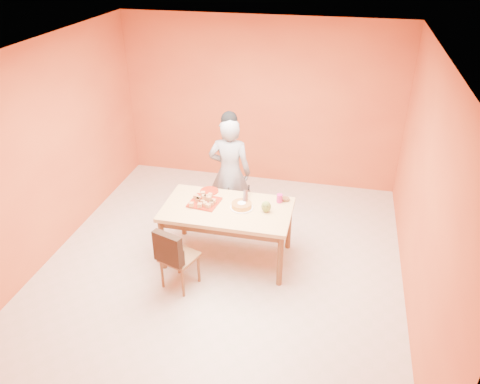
% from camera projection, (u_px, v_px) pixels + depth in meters
% --- Properties ---
extents(floor, '(5.00, 5.00, 0.00)m').
position_uv_depth(floor, '(222.00, 265.00, 6.03)').
color(floor, beige).
rests_on(floor, ground).
extents(ceiling, '(5.00, 5.00, 0.00)m').
position_uv_depth(ceiling, '(217.00, 53.00, 4.70)').
color(ceiling, white).
rests_on(ceiling, wall_back).
extents(wall_back, '(4.50, 0.00, 4.50)m').
position_uv_depth(wall_back, '(260.00, 103.00, 7.49)').
color(wall_back, '#D66231').
rests_on(wall_back, floor).
extents(wall_left, '(0.00, 5.00, 5.00)m').
position_uv_depth(wall_left, '(45.00, 154.00, 5.80)').
color(wall_left, '#D66231').
rests_on(wall_left, floor).
extents(wall_right, '(0.00, 5.00, 5.00)m').
position_uv_depth(wall_right, '(426.00, 194.00, 4.93)').
color(wall_right, '#D66231').
rests_on(wall_right, floor).
extents(dining_table, '(1.60, 0.90, 0.76)m').
position_uv_depth(dining_table, '(227.00, 214.00, 5.86)').
color(dining_table, '#DBBD72').
rests_on(dining_table, floor).
extents(dining_chair, '(0.50, 0.55, 0.84)m').
position_uv_depth(dining_chair, '(179.00, 256.00, 5.48)').
color(dining_chair, brown).
rests_on(dining_chair, floor).
extents(pastry_pile, '(0.32, 0.32, 0.10)m').
position_uv_depth(pastry_pile, '(204.00, 198.00, 5.88)').
color(pastry_pile, '#BB7E4F').
rests_on(pastry_pile, pastry_platter).
extents(person, '(0.62, 0.42, 1.63)m').
position_uv_depth(person, '(230.00, 173.00, 6.53)').
color(person, gray).
rests_on(person, floor).
extents(pastry_platter, '(0.40, 0.40, 0.02)m').
position_uv_depth(pastry_platter, '(204.00, 202.00, 5.91)').
color(pastry_platter, maroon).
rests_on(pastry_platter, dining_table).
extents(red_dinner_plate, '(0.27, 0.27, 0.01)m').
position_uv_depth(red_dinner_plate, '(209.00, 191.00, 6.17)').
color(red_dinner_plate, maroon).
rests_on(red_dinner_plate, dining_table).
extents(white_cake_plate, '(0.36, 0.36, 0.01)m').
position_uv_depth(white_cake_plate, '(242.00, 208.00, 5.81)').
color(white_cake_plate, white).
rests_on(white_cake_plate, dining_table).
extents(sponge_cake, '(0.30, 0.30, 0.06)m').
position_uv_depth(sponge_cake, '(242.00, 205.00, 5.79)').
color(sponge_cake, gold).
rests_on(sponge_cake, white_cake_plate).
extents(cake_server, '(0.11, 0.30, 0.01)m').
position_uv_depth(cake_server, '(246.00, 196.00, 5.92)').
color(cake_server, silver).
rests_on(cake_server, sponge_cake).
extents(egg_ornament, '(0.12, 0.10, 0.15)m').
position_uv_depth(egg_ornament, '(266.00, 207.00, 5.70)').
color(egg_ornament, olive).
rests_on(egg_ornament, dining_table).
extents(magenta_glass, '(0.10, 0.10, 0.11)m').
position_uv_depth(magenta_glass, '(280.00, 198.00, 5.91)').
color(magenta_glass, '#B91B6B').
rests_on(magenta_glass, dining_table).
extents(checker_tin, '(0.12, 0.12, 0.03)m').
position_uv_depth(checker_tin, '(285.00, 199.00, 5.97)').
color(checker_tin, '#3E2611').
rests_on(checker_tin, dining_table).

